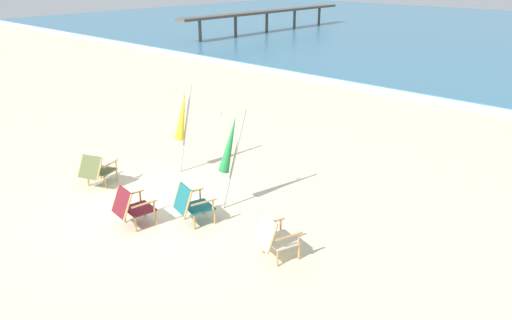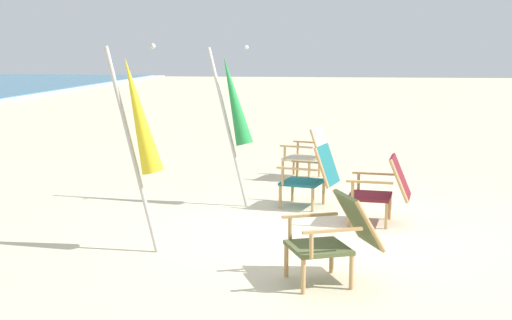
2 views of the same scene
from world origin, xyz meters
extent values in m
plane|color=beige|center=(0.00, 0.00, 0.00)|extent=(80.00, 80.00, 0.00)
cube|color=white|center=(0.00, 12.29, 0.03)|extent=(80.00, 1.10, 0.06)
cube|color=beige|center=(3.19, 0.37, 0.32)|extent=(0.64, 0.61, 0.04)
cube|color=beige|center=(3.09, 0.06, 0.57)|extent=(0.53, 0.35, 0.50)
cylinder|color=tan|center=(3.03, 0.65, 0.16)|extent=(0.04, 0.04, 0.32)
cylinder|color=tan|center=(3.47, 0.51, 0.16)|extent=(0.04, 0.04, 0.32)
cylinder|color=tan|center=(2.90, 0.24, 0.16)|extent=(0.04, 0.04, 0.32)
cylinder|color=tan|center=(3.34, 0.10, 0.16)|extent=(0.04, 0.04, 0.32)
cube|color=tan|center=(2.91, 0.44, 0.54)|extent=(0.19, 0.51, 0.02)
cylinder|color=tan|center=(2.97, 0.62, 0.43)|extent=(0.04, 0.04, 0.22)
cube|color=tan|center=(3.45, 0.27, 0.54)|extent=(0.19, 0.51, 0.02)
cylinder|color=tan|center=(3.50, 0.45, 0.43)|extent=(0.04, 0.04, 0.22)
cylinder|color=tan|center=(2.84, 0.14, 0.57)|extent=(0.10, 0.21, 0.50)
cylinder|color=tan|center=(3.33, -0.02, 0.57)|extent=(0.10, 0.21, 0.50)
cube|color=maroon|center=(0.44, -0.58, 0.32)|extent=(0.58, 0.55, 0.04)
cube|color=maroon|center=(0.40, -0.91, 0.56)|extent=(0.52, 0.30, 0.49)
cylinder|color=tan|center=(0.24, -0.33, 0.16)|extent=(0.04, 0.04, 0.32)
cylinder|color=tan|center=(0.71, -0.40, 0.16)|extent=(0.04, 0.04, 0.32)
cylinder|color=tan|center=(0.18, -0.76, 0.16)|extent=(0.04, 0.04, 0.32)
cylinder|color=tan|center=(0.65, -0.82, 0.16)|extent=(0.04, 0.04, 0.32)
cube|color=tan|center=(0.16, -0.56, 0.54)|extent=(0.11, 0.53, 0.02)
cylinder|color=tan|center=(0.19, -0.37, 0.43)|extent=(0.04, 0.04, 0.22)
cube|color=tan|center=(0.72, -0.64, 0.54)|extent=(0.11, 0.53, 0.02)
cylinder|color=tan|center=(0.75, -0.45, 0.43)|extent=(0.04, 0.04, 0.22)
cylinder|color=tan|center=(0.14, -0.88, 0.56)|extent=(0.07, 0.24, 0.49)
cylinder|color=tan|center=(0.65, -0.95, 0.56)|extent=(0.07, 0.24, 0.49)
cube|color=#196066|center=(1.22, 0.25, 0.32)|extent=(0.63, 0.60, 0.04)
cube|color=#196066|center=(1.13, -0.06, 0.56)|extent=(0.53, 0.33, 0.50)
cylinder|color=tan|center=(1.05, 0.52, 0.16)|extent=(0.04, 0.04, 0.32)
cylinder|color=tan|center=(1.50, 0.40, 0.16)|extent=(0.04, 0.04, 0.32)
cylinder|color=tan|center=(0.93, 0.11, 0.16)|extent=(0.04, 0.04, 0.32)
cylinder|color=tan|center=(1.38, -0.02, 0.16)|extent=(0.04, 0.04, 0.32)
cube|color=tan|center=(0.94, 0.31, 0.54)|extent=(0.18, 0.52, 0.02)
cylinder|color=tan|center=(0.99, 0.49, 0.43)|extent=(0.04, 0.04, 0.22)
cube|color=tan|center=(1.48, 0.16, 0.54)|extent=(0.18, 0.52, 0.02)
cylinder|color=tan|center=(1.53, 0.34, 0.43)|extent=(0.04, 0.04, 0.22)
cylinder|color=tan|center=(0.88, 0.00, 0.56)|extent=(0.10, 0.22, 0.50)
cylinder|color=tan|center=(1.37, -0.13, 0.56)|extent=(0.10, 0.22, 0.50)
cube|color=#515B33|center=(-1.77, -0.05, 0.32)|extent=(0.66, 0.64, 0.04)
cube|color=#515B33|center=(-1.63, -0.39, 0.54)|extent=(0.57, 0.46, 0.47)
cylinder|color=tan|center=(-2.07, 0.06, 0.16)|extent=(0.04, 0.04, 0.32)
cylinder|color=tan|center=(-1.63, 0.24, 0.16)|extent=(0.04, 0.04, 0.32)
cylinder|color=tan|center=(-1.91, -0.34, 0.16)|extent=(0.04, 0.04, 0.32)
cylinder|color=tan|center=(-1.47, -0.16, 0.16)|extent=(0.04, 0.04, 0.32)
cube|color=tan|center=(-2.02, -0.17, 0.54)|extent=(0.23, 0.50, 0.02)
cylinder|color=tan|center=(-2.09, 0.00, 0.43)|extent=(0.04, 0.04, 0.22)
cube|color=tan|center=(-1.50, 0.04, 0.54)|extent=(0.23, 0.50, 0.02)
cylinder|color=tan|center=(-1.57, 0.21, 0.43)|extent=(0.04, 0.04, 0.22)
cylinder|color=tan|center=(-1.87, -0.49, 0.54)|extent=(0.15, 0.29, 0.47)
cylinder|color=tan|center=(-1.40, -0.30, 0.54)|extent=(0.15, 0.29, 0.47)
cylinder|color=#B7B2A8|center=(1.23, 1.22, 1.02)|extent=(0.22, 0.56, 2.04)
cone|color=#23843D|center=(1.20, 1.13, 1.37)|extent=(0.37, 0.55, 1.17)
sphere|color=#B7B2A8|center=(1.14, 0.96, 2.03)|extent=(0.06, 0.06, 0.06)
cylinder|color=#B7B2A8|center=(-1.01, 1.82, 1.02)|extent=(0.05, 0.51, 2.06)
cone|color=yellow|center=(-1.01, 1.74, 1.38)|extent=(0.22, 0.47, 1.18)
sphere|color=#B7B2A8|center=(-1.01, 1.59, 2.05)|extent=(0.06, 0.06, 0.06)
cube|color=brown|center=(-16.52, 22.24, 1.51)|extent=(0.90, 15.86, 0.16)
cylinder|color=brown|center=(-16.52, 15.90, 0.75)|extent=(0.20, 0.20, 1.51)
cylinder|color=brown|center=(-16.52, 19.07, 0.75)|extent=(0.20, 0.20, 1.51)
cylinder|color=brown|center=(-16.52, 22.24, 0.75)|extent=(0.20, 0.20, 1.51)
cylinder|color=brown|center=(-16.52, 25.42, 0.75)|extent=(0.20, 0.20, 1.51)
cylinder|color=brown|center=(-16.52, 28.59, 0.75)|extent=(0.20, 0.20, 1.51)
camera|label=1|loc=(7.88, -5.34, 4.69)|focal=35.00mm
camera|label=2|loc=(-7.77, -0.22, 2.05)|focal=50.00mm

